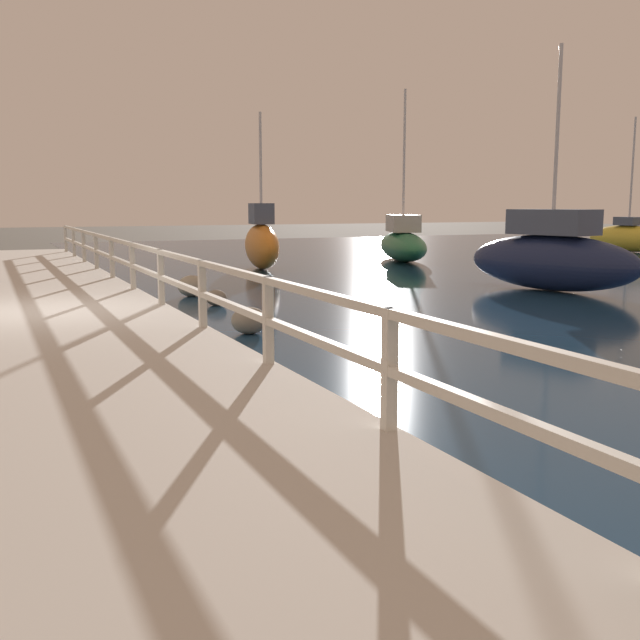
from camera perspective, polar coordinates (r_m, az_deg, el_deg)
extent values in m
plane|color=#4C473D|center=(13.22, -20.58, -0.87)|extent=(120.00, 120.00, 0.00)
cube|color=beige|center=(13.19, -20.62, -0.12)|extent=(4.28, 36.00, 0.35)
cube|color=silver|center=(5.81, 5.31, -3.78)|extent=(0.10, 0.10, 0.96)
cube|color=silver|center=(8.23, -3.98, -0.04)|extent=(0.10, 0.10, 0.96)
cube|color=silver|center=(10.78, -8.96, 1.98)|extent=(0.10, 0.10, 0.96)
cube|color=silver|center=(13.39, -12.02, 3.21)|extent=(0.10, 0.10, 0.96)
cube|color=silver|center=(16.03, -14.09, 4.04)|extent=(0.10, 0.10, 0.96)
cube|color=silver|center=(18.69, -15.57, 4.63)|extent=(0.10, 0.10, 0.96)
cube|color=silver|center=(21.35, -16.68, 5.06)|extent=(0.10, 0.10, 0.96)
cube|color=silver|center=(24.03, -17.55, 5.40)|extent=(0.10, 0.10, 0.96)
cube|color=silver|center=(26.71, -18.24, 5.68)|extent=(0.10, 0.10, 0.96)
cube|color=silver|center=(29.39, -18.81, 5.90)|extent=(0.10, 0.10, 0.96)
cube|color=silver|center=(13.35, -12.08, 5.10)|extent=(0.09, 32.50, 0.08)
cube|color=silver|center=(13.39, -12.02, 3.21)|extent=(0.09, 32.50, 0.08)
ellipsoid|color=gray|center=(17.38, -9.76, 2.57)|extent=(0.65, 0.58, 0.48)
ellipsoid|color=slate|center=(12.23, -5.42, -0.04)|extent=(0.59, 0.53, 0.44)
ellipsoid|color=slate|center=(15.73, -7.92, 1.69)|extent=(0.44, 0.40, 0.33)
ellipsoid|color=orange|center=(24.51, -4.47, 5.61)|extent=(1.55, 3.77, 1.45)
cube|color=#4C566B|center=(24.48, -4.50, 8.09)|extent=(0.85, 1.31, 0.66)
cylinder|color=silver|center=(24.50, -4.55, 11.43)|extent=(0.09, 0.09, 3.53)
ellipsoid|color=#192347|center=(19.11, 17.20, 4.20)|extent=(2.52, 4.95, 1.35)
cube|color=#4C566B|center=(19.06, 17.34, 7.14)|extent=(1.47, 2.23, 0.61)
cylinder|color=silver|center=(19.12, 17.61, 12.89)|extent=(0.09, 0.09, 4.44)
ellipsoid|color=gold|center=(35.92, 22.42, 5.76)|extent=(1.14, 4.48, 1.16)
cube|color=#4C566B|center=(35.90, 22.49, 6.98)|extent=(0.78, 1.13, 0.37)
cylinder|color=silver|center=(35.92, 22.70, 10.39)|extent=(0.09, 0.09, 4.65)
ellipsoid|color=#236B42|center=(28.03, 6.31, 5.60)|extent=(3.39, 5.88, 1.07)
cube|color=beige|center=(28.00, 6.34, 7.34)|extent=(1.66, 2.25, 0.62)
cylinder|color=silver|center=(28.03, 6.42, 11.92)|extent=(0.09, 0.09, 5.11)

